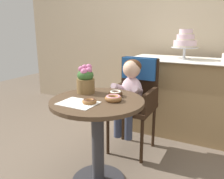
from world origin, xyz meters
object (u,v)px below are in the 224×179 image
object	(u,v)px
cafe_table	(98,125)
wicker_chair	(136,89)
flower_vase	(86,80)
donut_side	(115,93)
seated_child	(130,89)
donut_front	(89,101)
donut_mid	(113,98)
tiered_cake_stand	(185,41)

from	to	relation	value
cafe_table	wicker_chair	distance (m)	0.72
wicker_chair	flower_vase	distance (m)	0.65
wicker_chair	donut_side	distance (m)	0.57
seated_child	flower_vase	distance (m)	0.50
cafe_table	donut_front	xyz separation A→B (m)	(-0.00, -0.11, 0.23)
donut_mid	flower_vase	distance (m)	0.33
donut_side	flower_vase	world-z (taller)	flower_vase
donut_front	wicker_chair	bearing A→B (deg)	87.08
donut_side	tiered_cake_stand	bearing A→B (deg)	75.39
flower_vase	wicker_chair	bearing A→B (deg)	68.87
wicker_chair	seated_child	bearing A→B (deg)	-92.29
wicker_chair	donut_front	size ratio (longest dim) A/B	9.24
wicker_chair	donut_front	distance (m)	0.82
wicker_chair	donut_front	world-z (taller)	wicker_chair
cafe_table	donut_front	distance (m)	0.25
donut_mid	tiered_cake_stand	size ratio (longest dim) A/B	0.38
donut_mid	seated_child	bearing A→B (deg)	99.17
donut_mid	flower_vase	xyz separation A→B (m)	(-0.31, 0.09, 0.09)
seated_child	donut_front	xyz separation A→B (m)	(-0.04, -0.65, 0.06)
donut_mid	tiered_cake_stand	world-z (taller)	tiered_cake_stand
seated_child	flower_vase	size ratio (longest dim) A/B	3.05
seated_child	donut_side	distance (m)	0.41
seated_child	donut_mid	bearing A→B (deg)	-80.83
donut_side	tiered_cake_stand	distance (m)	1.25
flower_vase	donut_front	bearing A→B (deg)	-51.67
cafe_table	tiered_cake_stand	distance (m)	1.48
wicker_chair	donut_mid	distance (m)	0.69
donut_side	cafe_table	bearing A→B (deg)	-120.24
cafe_table	wicker_chair	world-z (taller)	wicker_chair
donut_mid	donut_side	distance (m)	0.12
seated_child	flower_vase	world-z (taller)	seated_child
donut_side	flower_vase	distance (m)	0.28
tiered_cake_stand	wicker_chair	bearing A→B (deg)	-119.98
seated_child	donut_front	world-z (taller)	seated_child
donut_front	flower_vase	xyz separation A→B (m)	(-0.18, 0.23, 0.09)
cafe_table	flower_vase	bearing A→B (deg)	146.13
seated_child	donut_front	distance (m)	0.66
tiered_cake_stand	donut_mid	bearing A→B (deg)	-101.61
donut_side	flower_vase	bearing A→B (deg)	-175.40
wicker_chair	donut_side	world-z (taller)	wicker_chair
seated_child	donut_mid	size ratio (longest dim) A/B	5.67
seated_child	flower_vase	bearing A→B (deg)	-117.85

